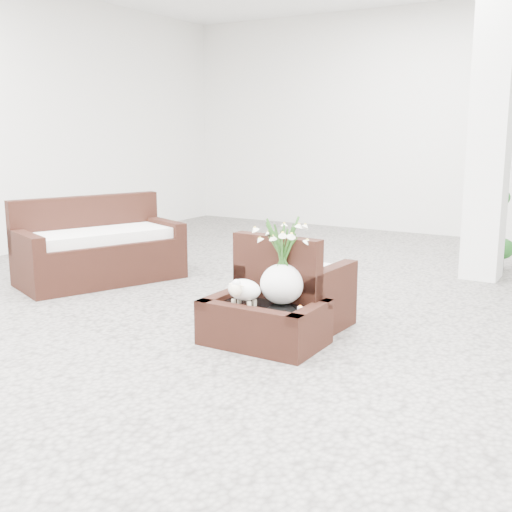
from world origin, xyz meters
The scene contains 9 objects.
ground centered at (0.00, 0.00, 0.00)m, with size 11.00×11.00×0.00m, color gray.
column centered at (1.20, 2.80, 1.75)m, with size 0.40×0.40×3.50m, color white.
coffee_table centered at (0.25, -0.39, 0.16)m, with size 0.90×0.60×0.31m, color black.
sheep_figurine centered at (0.13, -0.49, 0.42)m, with size 0.28×0.23×0.21m, color white.
planter_narcissus centered at (0.35, -0.29, 0.71)m, with size 0.44×0.44×0.80m, color white, non-canonical shape.
tealight centered at (0.55, -0.37, 0.33)m, with size 0.04×0.04×0.03m, color white.
armchair centered at (0.26, 0.12, 0.41)m, with size 0.77×0.74×0.82m, color black.
loveseat centered at (-2.32, 0.46, 0.46)m, with size 1.71×0.82×0.91m, color black.
topiary centered at (1.19, 3.31, 0.65)m, with size 0.35×0.35×1.31m, color #194F19, non-canonical shape.
Camera 1 is at (2.64, -4.48, 1.64)m, focal length 44.74 mm.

